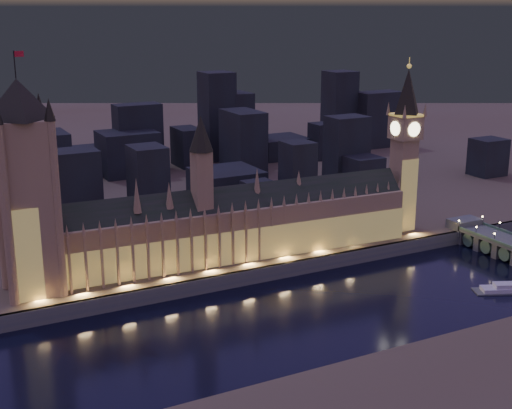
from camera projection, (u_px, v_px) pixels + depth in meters
name	position (u px, v px, depth m)	size (l,w,h in m)	color
ground_plane	(300.00, 311.00, 336.76)	(2000.00, 2000.00, 0.00)	black
north_bank	(57.00, 134.00, 780.25)	(2000.00, 960.00, 8.00)	brown
embankment_wall	(260.00, 275.00, 370.74)	(2000.00, 2.50, 8.00)	#404D56
palace_of_westminster	(236.00, 224.00, 380.85)	(202.00, 29.49, 78.00)	#8D755A
victoria_tower	(25.00, 178.00, 323.80)	(31.68, 31.68, 112.40)	#8D755A
elizabeth_tower	(405.00, 136.00, 420.18)	(18.00, 18.00, 102.75)	#8D755A
city_backdrop	(182.00, 149.00, 557.64)	(469.38, 215.63, 76.60)	black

